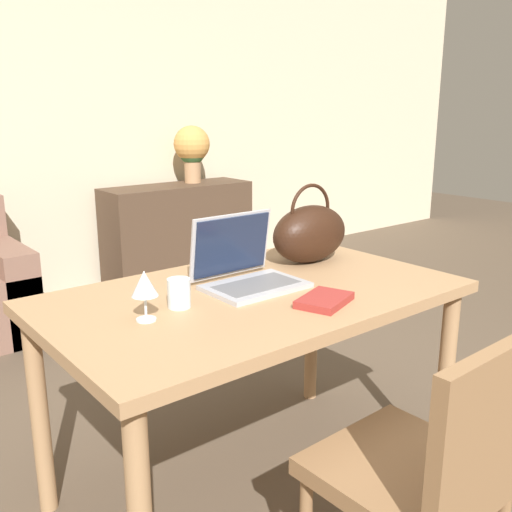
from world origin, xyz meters
The scene contains 10 objects.
wall_back centered at (0.00, 3.43, 1.35)m, with size 10.00×0.06×2.70m.
dining_table centered at (-0.05, 0.67, 0.68)m, with size 1.40×0.84×0.77m.
chair centered at (-0.06, -0.06, 0.48)m, with size 0.45×0.45×0.85m.
sideboard centered at (1.12, 3.11, 0.39)m, with size 1.19×0.40×0.78m.
laptop centered at (-0.03, 0.75, 0.83)m, with size 0.33×0.28×0.24m.
drinking_glass centered at (-0.33, 0.69, 0.81)m, with size 0.07×0.07×0.09m.
wine_glass centered at (-0.47, 0.65, 0.87)m, with size 0.08×0.08×0.15m.
handbag centered at (0.36, 0.83, 0.88)m, with size 0.35×0.19×0.32m.
flower_vase centered at (1.29, 3.14, 1.05)m, with size 0.29×0.29×0.45m.
book centered at (0.04, 0.43, 0.78)m, with size 0.22×0.19×0.02m.
Camera 1 is at (-1.20, -0.76, 1.37)m, focal length 40.00 mm.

